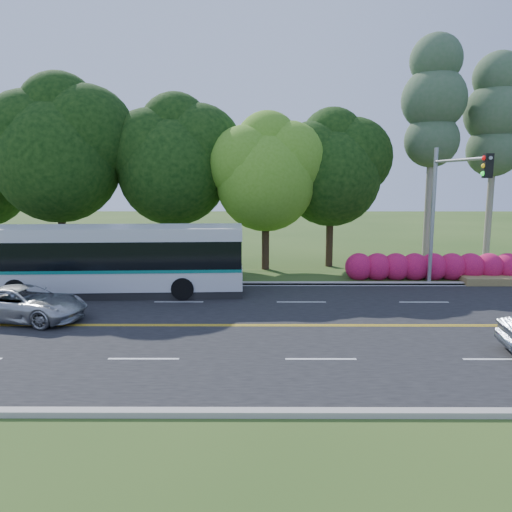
{
  "coord_description": "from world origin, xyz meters",
  "views": [
    {
      "loc": [
        -2.46,
        -18.22,
        5.66
      ],
      "look_at": [
        -2.53,
        2.0,
        2.36
      ],
      "focal_mm": 35.0,
      "sensor_mm": 36.0,
      "label": 1
    }
  ],
  "objects": [
    {
      "name": "ground",
      "position": [
        0.0,
        0.0,
        0.0
      ],
      "size": [
        120.0,
        120.0,
        0.0
      ],
      "primitive_type": "plane",
      "color": "#2E4C19",
      "rests_on": "ground"
    },
    {
      "name": "road",
      "position": [
        0.0,
        0.0,
        0.01
      ],
      "size": [
        60.0,
        14.0,
        0.02
      ],
      "primitive_type": "cube",
      "color": "black",
      "rests_on": "ground"
    },
    {
      "name": "curb_north",
      "position": [
        0.0,
        7.15,
        0.07
      ],
      "size": [
        60.0,
        0.3,
        0.15
      ],
      "primitive_type": "cube",
      "color": "#ADA69C",
      "rests_on": "ground"
    },
    {
      "name": "curb_south",
      "position": [
        0.0,
        -7.15,
        0.07
      ],
      "size": [
        60.0,
        0.3,
        0.15
      ],
      "primitive_type": "cube",
      "color": "#ADA69C",
      "rests_on": "ground"
    },
    {
      "name": "grass_verge",
      "position": [
        0.0,
        9.0,
        0.05
      ],
      "size": [
        60.0,
        4.0,
        0.1
      ],
      "primitive_type": "cube",
      "color": "#2E4C19",
      "rests_on": "ground"
    },
    {
      "name": "lane_markings",
      "position": [
        -0.09,
        0.0,
        0.02
      ],
      "size": [
        57.6,
        13.82,
        0.0
      ],
      "color": "gold",
      "rests_on": "road"
    },
    {
      "name": "tree_row",
      "position": [
        -5.15,
        12.13,
        6.73
      ],
      "size": [
        44.7,
        9.1,
        13.84
      ],
      "color": "black",
      "rests_on": "ground"
    },
    {
      "name": "bougainvillea_hedge",
      "position": [
        7.18,
        8.15,
        0.72
      ],
      "size": [
        9.5,
        2.25,
        1.5
      ],
      "color": "#A40D4A",
      "rests_on": "ground"
    },
    {
      "name": "traffic_signal",
      "position": [
        6.49,
        5.4,
        4.67
      ],
      "size": [
        0.42,
        6.1,
        7.0
      ],
      "color": "#999CA2",
      "rests_on": "ground"
    },
    {
      "name": "transit_bus",
      "position": [
        -9.43,
        4.97,
        1.63
      ],
      "size": [
        12.51,
        3.28,
        3.24
      ],
      "rotation": [
        0.0,
        0.0,
        0.05
      ],
      "color": "silver",
      "rests_on": "road"
    },
    {
      "name": "suv",
      "position": [
        -11.57,
        0.65,
        0.69
      ],
      "size": [
        5.2,
        3.18,
        1.34
      ],
      "primitive_type": "imported",
      "rotation": [
        0.0,
        0.0,
        1.36
      ],
      "color": "#B8BBBC",
      "rests_on": "road"
    }
  ]
}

